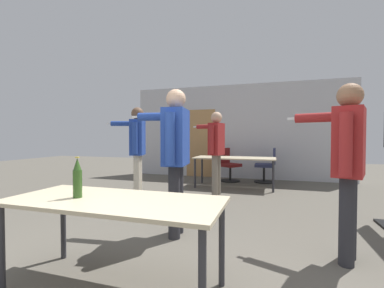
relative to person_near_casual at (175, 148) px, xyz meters
The scene contains 10 objects.
back_wall 4.72m from the person_near_casual, 88.43° to the left, with size 6.33×0.12×2.75m.
conference_table_near 1.28m from the person_near_casual, 92.38° to the right, with size 1.72×0.73×0.72m.
conference_table_far 3.29m from the person_near_casual, 85.02° to the left, with size 1.91×0.77×0.72m.
person_near_casual is the anchor object (origin of this frame).
person_right_polo 2.02m from the person_near_casual, 132.37° to the left, with size 0.91×0.60×1.79m.
person_center_tall 1.84m from the person_near_casual, ahead, with size 0.73×0.81×1.73m.
person_left_plaid 2.30m from the person_near_casual, 89.39° to the left, with size 0.76×0.69×1.73m.
office_chair_far_left 4.15m from the person_near_casual, 90.02° to the left, with size 0.68×0.67×0.90m.
office_chair_side_rolled 4.32m from the person_near_casual, 76.12° to the left, with size 0.56×0.52×0.92m.
beer_bottle 1.31m from the person_near_casual, 106.17° to the right, with size 0.07×0.07×0.33m.
Camera 1 is at (0.98, -1.32, 1.21)m, focal length 24.00 mm.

